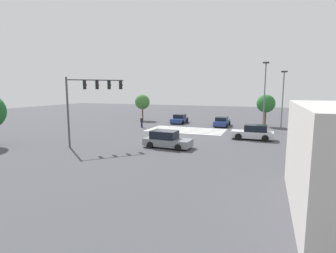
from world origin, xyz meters
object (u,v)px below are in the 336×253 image
object	(u,v)px
traffic_signal_mast	(89,95)
pedestrian	(142,122)
car_2	(179,119)
tree_corner_c	(266,104)
car_3	(167,140)
street_light_pole_b	(283,95)
street_light_pole_a	(265,91)
car_0	(222,122)
tree_corner_a	(142,102)
car_4	(253,133)

from	to	relation	value
traffic_signal_mast	pedestrian	size ratio (longest dim) A/B	4.27
car_2	tree_corner_c	xyz separation A→B (m)	(-13.19, -1.08, 2.72)
car_3	street_light_pole_b	xyz separation A→B (m)	(-10.74, -16.10, 4.04)
street_light_pole_a	tree_corner_c	distance (m)	4.86
car_2	pedestrian	world-z (taller)	pedestrian
tree_corner_c	car_0	bearing A→B (deg)	18.66
street_light_pole_b	tree_corner_c	bearing A→B (deg)	-51.79
car_2	street_light_pole_a	distance (m)	14.21
pedestrian	tree_corner_a	bearing A→B (deg)	161.48
street_light_pole_b	tree_corner_c	xyz separation A→B (m)	(2.13, -2.70, -1.40)
pedestrian	tree_corner_c	world-z (taller)	tree_corner_c
traffic_signal_mast	street_light_pole_a	world-z (taller)	street_light_pole_a
car_2	tree_corner_a	bearing A→B (deg)	-101.94
car_0	pedestrian	xyz separation A→B (m)	(10.64, 5.76, 0.21)
car_0	tree_corner_c	size ratio (longest dim) A/B	0.97
traffic_signal_mast	car_2	distance (m)	20.26
car_3	tree_corner_a	distance (m)	22.65
car_4	street_light_pole_a	bearing A→B (deg)	-97.01
tree_corner_a	tree_corner_c	xyz separation A→B (m)	(-20.59, 0.26, 0.11)
car_0	car_2	world-z (taller)	car_2
car_2	tree_corner_c	bearing A→B (deg)	92.98
traffic_signal_mast	street_light_pole_b	distance (m)	25.45
street_light_pole_b	tree_corner_a	distance (m)	22.96
car_4	tree_corner_c	bearing A→B (deg)	-95.39
car_4	street_light_pole_b	size ratio (longest dim) A/B	0.56
traffic_signal_mast	street_light_pole_b	xyz separation A→B (m)	(-18.01, -17.99, -0.24)
car_3	tree_corner_c	world-z (taller)	tree_corner_c
car_0	traffic_signal_mast	bearing A→B (deg)	152.01
car_3	street_light_pole_a	size ratio (longest dim) A/B	0.51
car_0	street_light_pole_b	world-z (taller)	street_light_pole_b
car_3	street_light_pole_b	distance (m)	19.76
car_3	street_light_pole_b	bearing A→B (deg)	58.90
tree_corner_c	car_3	bearing A→B (deg)	65.39
pedestrian	street_light_pole_a	size ratio (longest dim) A/B	0.17
tree_corner_a	street_light_pole_b	bearing A→B (deg)	172.59
car_0	street_light_pole_a	bearing A→B (deg)	-112.26
street_light_pole_b	street_light_pole_a	bearing A→B (deg)	36.70
pedestrian	car_3	bearing A→B (deg)	-7.50
car_4	street_light_pole_a	distance (m)	8.63
car_0	car_3	distance (m)	16.92
car_2	car_3	size ratio (longest dim) A/B	0.91
street_light_pole_a	tree_corner_a	bearing A→B (deg)	-12.96
car_0	car_3	bearing A→B (deg)	171.18
traffic_signal_mast	tree_corner_a	xyz separation A→B (m)	(4.71, -20.94, -1.75)
car_2	street_light_pole_b	world-z (taller)	street_light_pole_b
car_0	street_light_pole_a	xyz separation A→B (m)	(-5.89, 2.38, 4.70)
car_4	street_light_pole_a	size ratio (longest dim) A/B	0.49
street_light_pole_b	tree_corner_a	xyz separation A→B (m)	(22.72, -2.95, -1.51)
car_0	car_4	size ratio (longest dim) A/B	1.02
car_0	pedestrian	distance (m)	12.10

